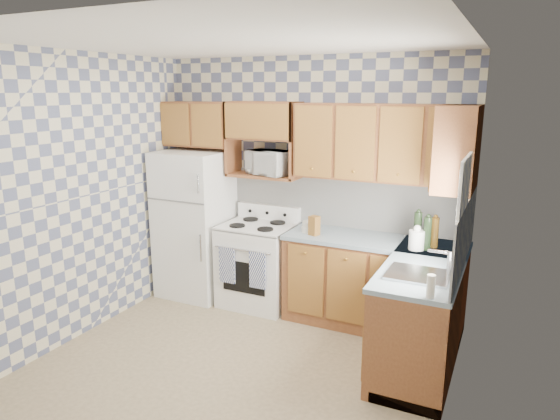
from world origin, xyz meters
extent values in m
plane|color=#78674C|center=(0.00, 0.00, 0.00)|extent=(3.40, 3.40, 0.00)
cube|color=slate|center=(0.00, 1.60, 1.35)|extent=(3.40, 0.02, 2.70)
cube|color=slate|center=(1.70, 0.00, 1.35)|extent=(0.02, 3.20, 2.70)
cube|color=white|center=(0.40, 1.59, 1.20)|extent=(2.60, 0.02, 0.56)
cube|color=white|center=(1.69, 0.80, 1.20)|extent=(0.02, 1.60, 0.56)
cube|color=white|center=(-1.27, 1.25, 0.84)|extent=(0.75, 0.70, 1.68)
cube|color=white|center=(-0.47, 1.28, 0.45)|extent=(0.76, 0.65, 0.90)
cube|color=silver|center=(-0.47, 1.28, 0.91)|extent=(0.76, 0.65, 0.02)
cube|color=white|center=(-0.47, 1.55, 1.00)|extent=(0.76, 0.08, 0.17)
cube|color=navy|center=(-0.66, 0.93, 0.53)|extent=(0.18, 0.02, 0.39)
cube|color=navy|center=(-0.29, 0.93, 0.53)|extent=(0.18, 0.02, 0.39)
cube|color=brown|center=(0.82, 1.30, 0.44)|extent=(1.75, 0.60, 0.88)
cube|color=brown|center=(1.40, 0.80, 0.44)|extent=(0.60, 1.60, 0.88)
cube|color=slate|center=(0.82, 1.30, 0.90)|extent=(1.77, 0.63, 0.04)
cube|color=slate|center=(1.40, 0.80, 0.90)|extent=(0.63, 1.60, 0.04)
cube|color=brown|center=(0.82, 1.44, 1.85)|extent=(1.75, 0.33, 0.74)
cube|color=brown|center=(-1.29, 1.44, 1.97)|extent=(0.82, 0.33, 0.50)
cube|color=brown|center=(1.53, 1.25, 1.85)|extent=(0.33, 0.70, 0.74)
cube|color=brown|center=(-0.47, 1.44, 1.44)|extent=(0.80, 0.33, 0.03)
imported|color=white|center=(-0.40, 1.45, 1.58)|extent=(0.55, 0.44, 0.26)
cube|color=#B7B7BC|center=(1.40, 0.45, 0.93)|extent=(0.48, 0.40, 0.03)
cube|color=silver|center=(1.69, 0.45, 1.45)|extent=(0.02, 0.66, 0.86)
cylinder|color=black|center=(1.24, 1.22, 1.08)|extent=(0.07, 0.07, 0.33)
cylinder|color=black|center=(1.34, 1.16, 1.07)|extent=(0.07, 0.07, 0.31)
cylinder|color=#503511|center=(1.39, 1.26, 1.06)|extent=(0.07, 0.07, 0.29)
cube|color=brown|center=(0.24, 1.16, 1.02)|extent=(0.11, 0.11, 0.20)
cylinder|color=white|center=(1.26, 1.13, 1.01)|extent=(0.14, 0.14, 0.18)
cylinder|color=beige|center=(1.55, 0.05, 1.01)|extent=(0.06, 0.06, 0.17)
camera|label=1|loc=(2.00, -3.36, 2.34)|focal=32.00mm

